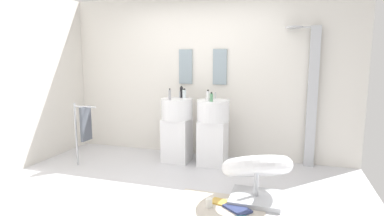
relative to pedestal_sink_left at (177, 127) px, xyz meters
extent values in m
cube|color=silver|center=(0.29, -1.16, -0.56)|extent=(4.80, 3.60, 0.04)
cube|color=silver|center=(0.29, 0.49, 0.76)|extent=(4.80, 0.10, 2.60)
cube|color=silver|center=(-2.06, -1.16, 0.76)|extent=(0.10, 3.60, 2.60)
cube|color=white|center=(0.00, 0.00, -0.20)|extent=(0.40, 0.40, 0.67)
cylinder|color=white|center=(0.00, 0.00, 0.29)|extent=(0.48, 0.48, 0.31)
cylinder|color=#B7BABF|center=(0.00, 0.13, 0.50)|extent=(0.02, 0.02, 0.10)
cube|color=white|center=(0.57, 0.00, -0.20)|extent=(0.40, 0.40, 0.67)
cylinder|color=white|center=(0.57, 0.00, 0.29)|extent=(0.48, 0.48, 0.31)
cylinder|color=#B7BABF|center=(0.57, 0.13, 0.50)|extent=(0.02, 0.02, 0.10)
cube|color=#8C9EA8|center=(0.00, 0.42, 0.93)|extent=(0.22, 0.03, 0.56)
cube|color=#8C9EA8|center=(0.57, 0.42, 0.93)|extent=(0.22, 0.03, 0.56)
cube|color=#B7BABF|center=(1.96, 0.37, 0.49)|extent=(0.14, 0.08, 2.05)
cylinder|color=#B7BABF|center=(1.81, 0.35, 1.49)|extent=(0.30, 0.02, 0.02)
cylinder|color=#B7BABF|center=(1.66, 0.32, 1.49)|extent=(0.24, 0.24, 0.02)
cube|color=#B7BABF|center=(1.33, -1.05, -0.51)|extent=(0.56, 0.50, 0.06)
cylinder|color=#B7BABF|center=(1.33, -1.05, -0.34)|extent=(0.05, 0.05, 0.34)
torus|color=white|center=(1.33, -1.05, -0.14)|extent=(1.02, 1.02, 0.49)
cylinder|color=#B7BABF|center=(-1.36, -0.66, -0.06)|extent=(0.03, 0.03, 0.95)
cylinder|color=#B7BABF|center=(-1.18, -0.66, 0.36)|extent=(0.36, 0.02, 0.02)
cube|color=#4C515B|center=(-1.18, -0.66, 0.11)|extent=(0.04, 0.22, 0.50)
cube|color=beige|center=(0.97, -1.44, -0.53)|extent=(0.99, 0.88, 0.01)
cube|color=gold|center=(0.99, -1.25, -0.52)|extent=(0.27, 0.18, 0.02)
cube|color=navy|center=(1.17, -1.35, -0.51)|extent=(0.33, 0.31, 0.02)
cylinder|color=white|center=(0.88, -1.39, -0.48)|extent=(0.07, 0.07, 0.10)
cylinder|color=#99999E|center=(-0.04, -0.18, 0.53)|extent=(0.04, 0.04, 0.15)
cylinder|color=black|center=(-0.04, -0.18, 0.61)|extent=(0.02, 0.02, 0.02)
cylinder|color=white|center=(0.53, -0.14, 0.52)|extent=(0.05, 0.05, 0.14)
cylinder|color=black|center=(0.53, -0.14, 0.60)|extent=(0.03, 0.03, 0.02)
cylinder|color=silver|center=(0.09, 0.09, 0.52)|extent=(0.06, 0.06, 0.13)
cylinder|color=black|center=(0.09, 0.09, 0.59)|extent=(0.03, 0.03, 0.02)
cylinder|color=#59996B|center=(0.58, -0.16, 0.51)|extent=(0.05, 0.05, 0.11)
cylinder|color=black|center=(0.58, -0.16, 0.57)|extent=(0.02, 0.02, 0.02)
cylinder|color=black|center=(0.02, 0.16, 0.53)|extent=(0.05, 0.05, 0.16)
cylinder|color=black|center=(0.02, 0.16, 0.62)|extent=(0.03, 0.03, 0.02)
camera|label=1|loc=(1.64, -4.39, 1.03)|focal=28.81mm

